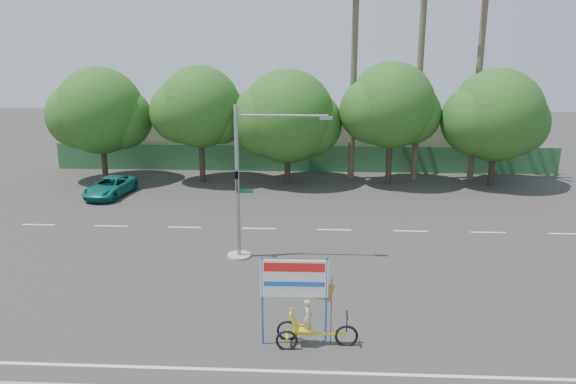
{
  "coord_description": "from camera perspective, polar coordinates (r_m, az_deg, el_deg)",
  "views": [
    {
      "loc": [
        1.03,
        -20.12,
        9.71
      ],
      "look_at": [
        -0.16,
        2.65,
        3.5
      ],
      "focal_mm": 35.0,
      "sensor_mm": 36.0,
      "label": 1
    }
  ],
  "objects": [
    {
      "name": "ground",
      "position": [
        22.37,
        0.06,
        -10.5
      ],
      "size": [
        120.0,
        120.0,
        0.0
      ],
      "primitive_type": "plane",
      "color": "#33302D",
      "rests_on": "ground"
    },
    {
      "name": "fence",
      "position": [
        42.54,
        1.55,
        3.42
      ],
      "size": [
        38.0,
        0.08,
        2.0
      ],
      "primitive_type": "cube",
      "color": "#336B3D",
      "rests_on": "ground"
    },
    {
      "name": "building_left",
      "position": [
        48.04,
        -10.37,
        5.76
      ],
      "size": [
        12.0,
        8.0,
        4.0
      ],
      "primitive_type": "cube",
      "color": "#B5A990",
      "rests_on": "ground"
    },
    {
      "name": "building_right",
      "position": [
        47.31,
        11.48,
        5.31
      ],
      "size": [
        14.0,
        8.0,
        3.6
      ],
      "primitive_type": "cube",
      "color": "#B5A990",
      "rests_on": "ground"
    },
    {
      "name": "tree_far_left",
      "position": [
        41.29,
        -18.61,
        7.57
      ],
      "size": [
        7.14,
        6.0,
        7.96
      ],
      "color": "#473828",
      "rests_on": "ground"
    },
    {
      "name": "tree_left",
      "position": [
        39.24,
        -8.99,
        8.25
      ],
      "size": [
        6.66,
        5.6,
        8.07
      ],
      "color": "#473828",
      "rests_on": "ground"
    },
    {
      "name": "tree_center",
      "position": [
        38.54,
        -0.13,
        7.42
      ],
      "size": [
        7.62,
        6.4,
        7.85
      ],
      "color": "#473828",
      "rests_on": "ground"
    },
    {
      "name": "tree_right",
      "position": [
        38.7,
        10.4,
        8.36
      ],
      "size": [
        6.9,
        5.8,
        8.36
      ],
      "color": "#473828",
      "rests_on": "ground"
    },
    {
      "name": "tree_far_right",
      "position": [
        40.26,
        20.35,
        7.07
      ],
      "size": [
        7.38,
        6.2,
        7.94
      ],
      "color": "#473828",
      "rests_on": "ground"
    },
    {
      "name": "palm_tall",
      "position": [
        40.24,
        13.5,
        15.91
      ],
      "size": [
        3.73,
        3.79,
        17.45
      ],
      "color": "#70604C",
      "rests_on": "ground"
    },
    {
      "name": "palm_mid",
      "position": [
        41.11,
        19.06,
        14.0
      ],
      "size": [
        3.73,
        3.79,
        15.45
      ],
      "color": "#70604C",
      "rests_on": "ground"
    },
    {
      "name": "palm_short",
      "position": [
        39.71,
        6.76,
        13.91
      ],
      "size": [
        3.73,
        3.79,
        14.45
      ],
      "color": "#70604C",
      "rests_on": "ground"
    },
    {
      "name": "traffic_signal",
      "position": [
        25.25,
        -4.45,
        -0.41
      ],
      "size": [
        4.72,
        1.1,
        7.0
      ],
      "color": "gray",
      "rests_on": "ground"
    },
    {
      "name": "trike_billboard",
      "position": [
        18.55,
        1.58,
        -11.87
      ],
      "size": [
        3.19,
        0.73,
        3.13
      ],
      "rotation": [
        0.0,
        0.0,
        0.01
      ],
      "color": "black",
      "rests_on": "ground"
    },
    {
      "name": "pickup_truck",
      "position": [
        37.62,
        -17.63,
        0.51
      ],
      "size": [
        2.63,
        4.62,
        1.22
      ],
      "primitive_type": "imported",
      "rotation": [
        0.0,
        0.0,
        -0.14
      ],
      "color": "#107363",
      "rests_on": "ground"
    }
  ]
}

